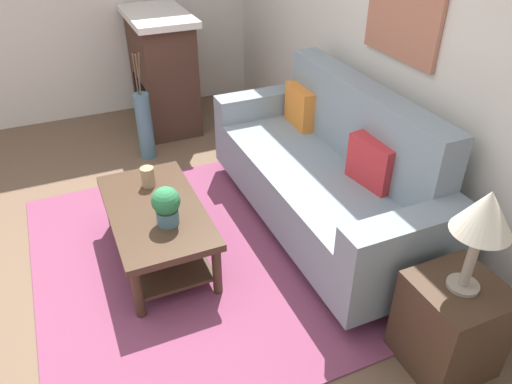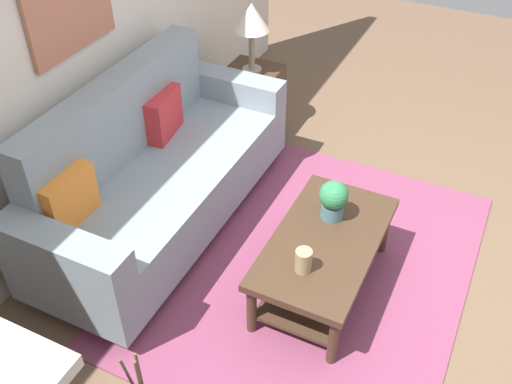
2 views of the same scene
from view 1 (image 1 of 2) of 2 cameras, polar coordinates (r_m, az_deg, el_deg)
The scene contains 17 objects.
ground_plane at distance 3.44m, azimuth -16.06°, elevation -10.09°, with size 9.63×9.63×0.00m, color brown.
wall_back at distance 3.53m, azimuth 17.57°, elevation 16.36°, with size 5.63×0.10×2.70m, color silver.
area_rug at distance 3.49m, azimuth -7.98°, elevation -8.04°, with size 2.46×2.02×0.01m, color #843D5B.
couch at distance 3.62m, azimuth 8.20°, elevation 2.00°, with size 2.17×0.84×1.08m.
throw_pillow_orange at distance 4.08m, azimuth 5.20°, elevation 9.90°, with size 0.36×0.12×0.32m, color orange.
throw_pillow_crimson at distance 3.33m, azimuth 13.34°, elevation 3.33°, with size 0.36×0.12×0.32m, color red.
coffee_table at distance 3.37m, azimuth -11.49°, elevation -3.40°, with size 1.10×0.60×0.43m.
tabletop_vase at distance 3.51m, azimuth -12.49°, elevation 1.74°, with size 0.10×0.10×0.14m, color tan.
potted_plant_tabletop at distance 3.07m, azimuth -10.41°, elevation -1.49°, with size 0.18×0.18×0.26m.
side_table at distance 2.88m, azimuth 21.68°, elevation -14.20°, with size 0.44×0.44×0.56m, color #422D1E.
table_lamp at distance 2.43m, azimuth 25.10°, elevation -2.59°, with size 0.28×0.28×0.57m.
fireplace at distance 5.23m, azimuth -10.83°, elevation 13.73°, with size 1.02×0.58×1.16m.
floor_vase at distance 4.67m, azimuth -12.83°, elevation 7.44°, with size 0.14×0.14×0.64m, color slate.
floor_vase_branch_a at distance 4.46m, azimuth -13.58°, elevation 13.10°, with size 0.01×0.01×0.36m, color brown.
floor_vase_branch_b at distance 4.49m, azimuth -13.44°, elevation 13.26°, with size 0.01×0.01×0.36m, color brown.
floor_vase_branch_c at distance 4.48m, azimuth -13.88°, elevation 13.17°, with size 0.01×0.01×0.36m, color brown.
framed_painting at distance 3.46m, azimuth 16.86°, elevation 19.78°, with size 0.71×0.03×0.64m, color #B77056.
Camera 1 is at (2.56, -0.10, 2.30)m, focal length 34.32 mm.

